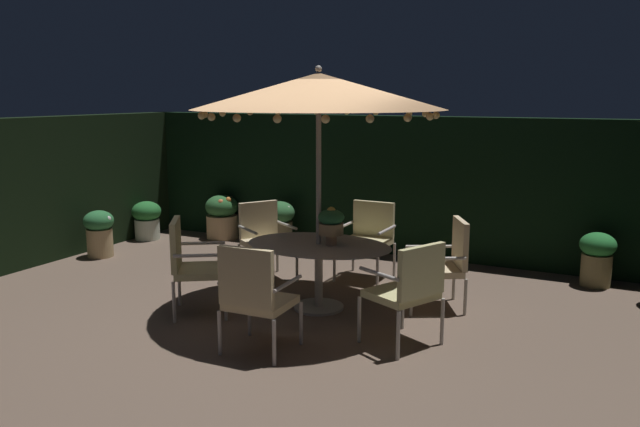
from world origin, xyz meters
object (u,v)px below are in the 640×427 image
Objects in this scene: patio_chair_northeast at (190,260)px; potted_plant_right_near at (222,216)px; patio_umbrella at (319,92)px; patio_chair_southwest at (368,234)px; patio_chair_east at (255,293)px; potted_plant_left_near at (597,257)px; patio_chair_southeast at (409,286)px; potted_plant_back_right at (279,222)px; patio_dining_table at (319,255)px; potted_plant_back_left at (147,219)px; centerpiece_planter at (331,222)px; patio_chair_north at (264,235)px; patio_chair_south at (444,259)px; potted_plant_left_far at (99,231)px.

potted_plant_right_near is (-1.83, 3.18, -0.22)m from patio_chair_northeast.
patio_umbrella is at bearing 33.10° from patio_chair_northeast.
patio_chair_northeast is at bearing -119.02° from patio_chair_southwest.
potted_plant_left_near is (2.66, 3.68, -0.21)m from patio_chair_east.
patio_chair_southeast is 4.21m from potted_plant_back_right.
potted_plant_back_left is (-4.05, 1.80, -0.26)m from patio_dining_table.
patio_dining_table is 1.64× the size of patio_chair_southeast.
centerpiece_planter is 0.67× the size of potted_plant_back_left.
patio_chair_northeast is 1.43× the size of potted_plant_back_right.
patio_chair_southeast is 2.33m from patio_chair_southwest.
centerpiece_planter reaches higher than patio_chair_northeast.
patio_chair_south is at bearing -2.39° from patio_chair_north.
potted_plant_back_left is at bearing 138.43° from patio_chair_northeast.
patio_dining_table is 3.86m from potted_plant_right_near.
patio_dining_table is at bearing -24.02° from potted_plant_back_left.
patio_chair_southwest is 3.99m from potted_plant_left_far.
patio_chair_north is 2.74m from potted_plant_left_far.
patio_chair_southeast is 1.39× the size of potted_plant_back_right.
patio_umbrella reaches higher than patio_chair_south.
patio_chair_north is at bearing -42.44° from potted_plant_right_near.
patio_chair_north is 1.56× the size of potted_plant_back_left.
patio_dining_table is 1.39m from patio_chair_east.
centerpiece_planter is 4.02m from potted_plant_right_near.
patio_chair_north is at bearing -66.43° from potted_plant_back_right.
potted_plant_left_far is 0.95× the size of potted_plant_back_right.
patio_chair_southeast is at bearing -58.52° from patio_chair_southwest.
centerpiece_planter is at bearing -37.64° from potted_plant_right_near.
potted_plant_left_far is 2.65m from potted_plant_back_right.
potted_plant_left_near is 5.70m from potted_plant_right_near.
patio_umbrella is 2.70× the size of patio_chair_south.
patio_chair_south is 1.38× the size of potted_plant_right_near.
patio_chair_southwest is 3.20m from potted_plant_right_near.
potted_plant_right_near is at bearing 144.40° from patio_chair_southeast.
patio_chair_southeast is 1.25m from patio_chair_south.
patio_dining_table is 2.45× the size of potted_plant_left_near.
patio_chair_southwest is (0.03, 1.38, -1.80)m from patio_umbrella.
patio_dining_table is 1.60× the size of patio_chair_east.
potted_plant_left_near is 0.93× the size of potted_plant_back_right.
potted_plant_left_near is at bearing 14.22° from potted_plant_left_far.
potted_plant_back_right is at bearing 154.10° from patio_chair_southwest.
centerpiece_planter reaches higher than patio_chair_south.
potted_plant_left_far is at bearing 171.35° from centerpiece_planter.
patio_chair_south is 2.21m from potted_plant_left_near.
patio_chair_northeast is 4.93m from potted_plant_left_near.
potted_plant_back_left is at bearing 155.98° from patio_umbrella.
patio_chair_east is 5.19m from potted_plant_back_left.
patio_chair_northeast reaches higher than patio_dining_table.
potted_plant_back_right is (-1.85, 0.90, -0.17)m from patio_chair_southwest.
patio_umbrella is at bearing -178.54° from centerpiece_planter.
patio_chair_southeast is at bearing -116.87° from potted_plant_left_near.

